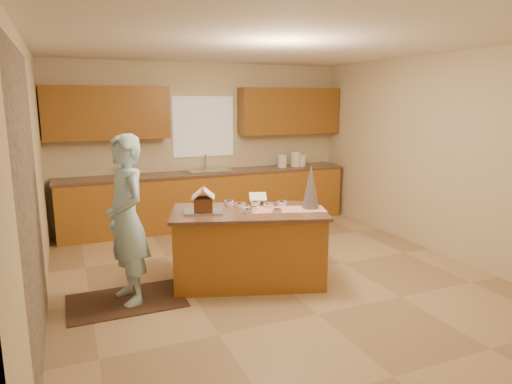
{
  "coord_description": "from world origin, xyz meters",
  "views": [
    {
      "loc": [
        -2.2,
        -4.75,
        2.08
      ],
      "look_at": [
        -0.1,
        0.2,
        1.0
      ],
      "focal_mm": 31.87,
      "sensor_mm": 36.0,
      "label": 1
    }
  ],
  "objects_px": {
    "island_base": "(249,248)",
    "gingerbread_house": "(203,202)",
    "tinsel_tree": "(311,187)",
    "boy": "(127,220)"
  },
  "relations": [
    {
      "from": "island_base",
      "to": "gingerbread_house",
      "type": "height_order",
      "value": "gingerbread_house"
    },
    {
      "from": "tinsel_tree",
      "to": "gingerbread_house",
      "type": "xyz_separation_m",
      "value": [
        -1.2,
        0.29,
        -0.13
      ]
    },
    {
      "from": "boy",
      "to": "gingerbread_house",
      "type": "relative_size",
      "value": 5.39
    },
    {
      "from": "island_base",
      "to": "gingerbread_house",
      "type": "xyz_separation_m",
      "value": [
        -0.5,
        0.11,
        0.57
      ]
    },
    {
      "from": "island_base",
      "to": "gingerbread_house",
      "type": "distance_m",
      "value": 0.76
    },
    {
      "from": "island_base",
      "to": "boy",
      "type": "xyz_separation_m",
      "value": [
        -1.35,
        -0.01,
        0.48
      ]
    },
    {
      "from": "island_base",
      "to": "gingerbread_house",
      "type": "relative_size",
      "value": 5.13
    },
    {
      "from": "tinsel_tree",
      "to": "island_base",
      "type": "bearing_deg",
      "value": 165.73
    },
    {
      "from": "tinsel_tree",
      "to": "gingerbread_house",
      "type": "height_order",
      "value": "tinsel_tree"
    },
    {
      "from": "boy",
      "to": "gingerbread_house",
      "type": "bearing_deg",
      "value": 85.08
    }
  ]
}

